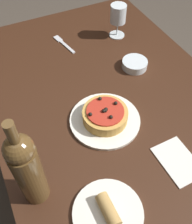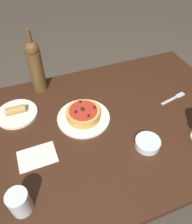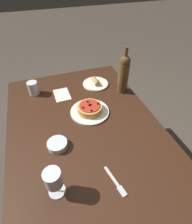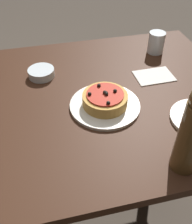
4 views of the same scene
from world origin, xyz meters
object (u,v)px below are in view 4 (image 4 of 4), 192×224
dining_table (74,117)px  side_bowl (41,73)px  pizza (105,99)px  dinner_plate (105,105)px  water_cup (156,43)px

dining_table → side_bowl: size_ratio=12.17×
dining_table → pizza: size_ratio=8.21×
dining_table → pizza: 0.18m
dinner_plate → pizza: size_ratio=1.58×
dinner_plate → pizza: 0.03m
dining_table → pizza: bearing=-32.1°
dining_table → dinner_plate: dinner_plate is taller
water_cup → side_bowl: bearing=-171.6°
dining_table → side_bowl: 0.24m
dining_table → side_bowl: (-0.10, 0.19, 0.11)m
pizza → side_bowl: size_ratio=1.48×
pizza → water_cup: 0.49m
side_bowl → water_cup: bearing=8.4°
pizza → side_bowl: pizza is taller
dinner_plate → water_cup: (0.34, 0.34, 0.04)m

